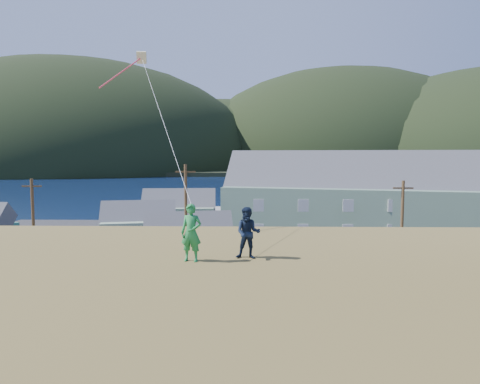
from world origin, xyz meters
name	(u,v)px	position (x,y,z in m)	size (l,w,h in m)	color
ground	(238,291)	(0.00, 0.00, 0.00)	(900.00, 900.00, 0.00)	#0A1638
grass_strip	(237,299)	(0.00, -2.00, 0.05)	(110.00, 8.00, 0.10)	#4C3D19
waterfront_lot	(242,244)	(0.00, 17.00, 0.06)	(72.00, 36.00, 0.12)	#28282B
wharf	(209,214)	(-6.00, 40.00, 0.45)	(26.00, 14.00, 0.90)	gray
far_shore	(248,166)	(0.00, 330.00, 1.00)	(900.00, 320.00, 2.00)	black
far_hills	(297,166)	(35.59, 279.38, 2.00)	(760.00, 265.00, 143.00)	black
lodge	(379,199)	(16.91, 20.55, 5.15)	(39.56, 19.08, 13.42)	slate
shed_palegreen_near	(139,225)	(-12.09, 16.79, 2.36)	(9.45, 6.85, 6.24)	gray
shed_white	(189,244)	(-4.65, 5.86, 2.47)	(8.89, 6.72, 6.42)	beige
shed_palegreen_far	(179,210)	(-9.13, 27.62, 2.67)	(10.79, 6.69, 6.97)	slate
utility_poles	(204,229)	(-2.75, 1.50, 4.58)	(29.95, 0.24, 9.70)	#47331E
parked_cars	(189,232)	(-6.75, 20.92, 0.86)	(22.01, 13.77, 1.58)	#9E9DA2
kite_flyer_green	(191,233)	(-0.96, -19.11, 8.12)	(0.67, 0.44, 1.84)	#23833F
kite_flyer_navy	(248,233)	(0.84, -18.71, 8.04)	(0.82, 0.64, 1.69)	#121C32
kite_rig	(139,61)	(-4.31, -12.04, 14.95)	(2.29, 3.94, 10.17)	beige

